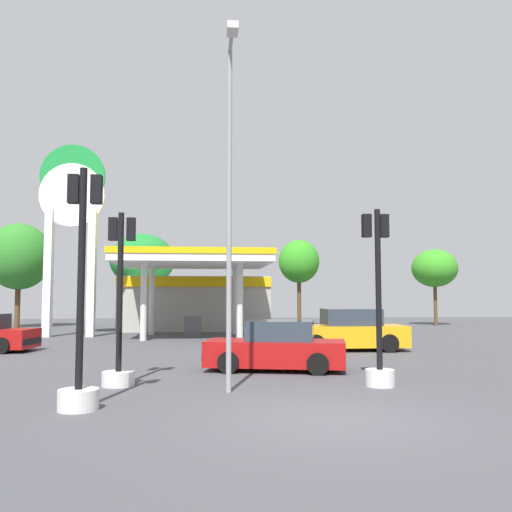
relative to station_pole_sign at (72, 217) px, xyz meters
name	(u,v)px	position (x,y,z in m)	size (l,w,h in m)	color
ground_plane	(333,419)	(9.45, -20.28, -6.45)	(90.00, 90.00, 0.00)	#47474C
gas_station	(195,297)	(6.59, 4.62, -4.32)	(9.34, 13.34, 4.45)	#ADA89E
station_pole_sign	(72,217)	(0.00, 0.00, 0.00)	(3.47, 0.56, 10.41)	white
car_0	(276,348)	(9.28, -14.01, -5.80)	(4.29, 2.54, 1.44)	black
car_2	(348,331)	(12.90, -8.47, -5.71)	(4.66, 2.21, 1.65)	black
traffic_signal_0	(119,330)	(5.13, -16.32, -5.13)	(0.78, 0.78, 4.20)	silver
traffic_signal_1	(379,326)	(11.38, -16.97, -5.03)	(0.70, 0.71, 4.27)	silver
traffic_signal_2	(80,333)	(4.82, -19.07, -5.01)	(0.76, 0.76, 4.64)	silver
tree_0	(19,257)	(-5.66, 9.01, -1.54)	(4.35, 4.35, 7.24)	brown
tree_1	(142,260)	(2.77, 9.18, -1.73)	(4.57, 4.57, 6.61)	brown
tree_2	(299,262)	(13.92, 8.33, -1.83)	(2.91, 2.91, 6.20)	brown
tree_3	(435,268)	(24.26, 8.91, -2.22)	(3.34, 3.34, 5.65)	brown
corner_streetlamp	(230,183)	(7.73, -17.66, -1.74)	(0.24, 1.48, 7.98)	gray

